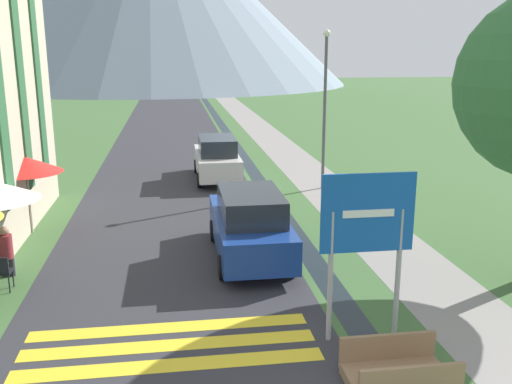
% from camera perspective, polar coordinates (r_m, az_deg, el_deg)
% --- Properties ---
extents(ground_plane, '(160.00, 160.00, 0.00)m').
position_cam_1_polar(ground_plane, '(26.19, -3.13, 2.32)').
color(ground_plane, '#3D6033').
extents(road, '(6.40, 60.00, 0.01)m').
position_cam_1_polar(road, '(35.93, -8.61, 5.43)').
color(road, '#2D2D33').
rests_on(road, ground_plane).
extents(footpath, '(2.20, 60.00, 0.01)m').
position_cam_1_polar(footpath, '(36.41, 1.07, 5.70)').
color(footpath, gray).
rests_on(footpath, ground_plane).
extents(drainage_channel, '(0.60, 60.00, 0.00)m').
position_cam_1_polar(drainage_channel, '(36.10, -2.71, 5.61)').
color(drainage_channel, black).
rests_on(drainage_channel, ground_plane).
extents(crosswalk_marking, '(5.44, 1.84, 0.01)m').
position_cam_1_polar(crosswalk_marking, '(11.10, -8.57, -14.92)').
color(crosswalk_marking, yellow).
rests_on(crosswalk_marking, ground_plane).
extents(road_sign, '(1.76, 0.11, 3.22)m').
position_cam_1_polar(road_sign, '(10.61, 11.04, -3.81)').
color(road_sign, '#9E9EA3').
rests_on(road_sign, ground_plane).
extents(footbridge, '(1.70, 1.10, 0.65)m').
position_cam_1_polar(footbridge, '(10.04, 14.05, -17.14)').
color(footbridge, '#846647').
rests_on(footbridge, ground_plane).
extents(parked_car_near, '(1.89, 4.59, 1.82)m').
position_cam_1_polar(parked_car_near, '(14.91, -0.61, -3.24)').
color(parked_car_near, navy).
rests_on(parked_car_near, ground_plane).
extents(parked_car_far, '(1.80, 4.50, 1.82)m').
position_cam_1_polar(parked_car_far, '(23.91, -3.92, 3.39)').
color(parked_car_far, silver).
rests_on(parked_car_far, ground_plane).
extents(cafe_chair_near_right, '(0.40, 0.40, 0.85)m').
position_cam_1_polar(cafe_chair_near_right, '(14.18, -24.15, -7.18)').
color(cafe_chair_near_right, black).
rests_on(cafe_chair_near_right, ground_plane).
extents(cafe_umbrella_rear_red, '(2.08, 2.08, 2.31)m').
position_cam_1_polar(cafe_umbrella_rear_red, '(17.94, -22.02, 2.54)').
color(cafe_umbrella_rear_red, '#B7B2A8').
rests_on(cafe_umbrella_rear_red, ground_plane).
extents(person_seated_near, '(0.32, 0.32, 1.26)m').
position_cam_1_polar(person_seated_near, '(15.01, -23.72, -5.24)').
color(person_seated_near, '#282833').
rests_on(person_seated_near, ground_plane).
extents(person_standing_terrace, '(0.32, 0.32, 1.79)m').
position_cam_1_polar(person_standing_terrace, '(16.38, -24.03, -2.43)').
color(person_standing_terrace, '#282833').
rests_on(person_standing_terrace, ground_plane).
extents(streetlamp, '(0.28, 0.28, 6.06)m').
position_cam_1_polar(streetlamp, '(22.15, 6.91, 9.30)').
color(streetlamp, '#515156').
rests_on(streetlamp, ground_plane).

